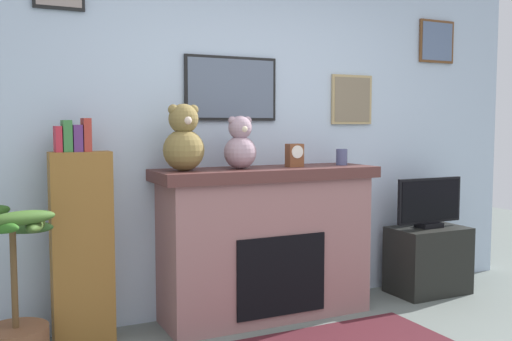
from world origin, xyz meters
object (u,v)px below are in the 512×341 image
object	(u,v)px
tv_stand	(428,260)
teddy_bear_tan	(240,145)
bookshelf	(82,242)
teddy_bear_grey	(184,141)
television	(430,203)
potted_plant	(15,308)
candle_jar	(342,157)
fireplace	(266,242)
mantel_clock	(295,155)

from	to	relation	value
tv_stand	teddy_bear_tan	xyz separation A→B (m)	(-1.68, 0.04, 0.98)
bookshelf	teddy_bear_grey	distance (m)	0.91
television	potted_plant	bearing A→B (deg)	-177.76
tv_stand	television	size ratio (longest dim) A/B	0.98
teddy_bear_tan	candle_jar	bearing A→B (deg)	0.03
television	teddy_bear_tan	world-z (taller)	teddy_bear_tan
teddy_bear_tan	teddy_bear_grey	bearing A→B (deg)	-179.99
candle_jar	bookshelf	bearing A→B (deg)	178.29
potted_plant	tv_stand	bearing A→B (deg)	2.27
fireplace	tv_stand	xyz separation A→B (m)	(1.47, -0.06, -0.27)
tv_stand	mantel_clock	distance (m)	1.54
mantel_clock	tv_stand	bearing A→B (deg)	-1.90
television	candle_jar	size ratio (longest dim) A/B	5.21
teddy_bear_grey	tv_stand	bearing A→B (deg)	-1.16
television	tv_stand	bearing A→B (deg)	90.00
potted_plant	teddy_bear_grey	xyz separation A→B (m)	(1.07, 0.17, 0.93)
fireplace	teddy_bear_grey	bearing A→B (deg)	-178.31
potted_plant	mantel_clock	world-z (taller)	mantel_clock
candle_jar	tv_stand	bearing A→B (deg)	-2.93
fireplace	candle_jar	bearing A→B (deg)	-1.61
television	teddy_bear_grey	distance (m)	2.16
candle_jar	teddy_bear_tan	distance (m)	0.85
fireplace	potted_plant	distance (m)	1.71
television	teddy_bear_tan	size ratio (longest dim) A/B	1.74
mantel_clock	teddy_bear_tan	size ratio (longest dim) A/B	0.46
bookshelf	mantel_clock	world-z (taller)	bookshelf
teddy_bear_grey	teddy_bear_tan	bearing A→B (deg)	0.01
teddy_bear_grey	potted_plant	bearing A→B (deg)	-171.10
mantel_clock	teddy_bear_grey	size ratio (longest dim) A/B	0.38
potted_plant	candle_jar	distance (m)	2.46
tv_stand	bookshelf	bearing A→B (deg)	177.92
mantel_clock	teddy_bear_grey	world-z (taller)	teddy_bear_grey
fireplace	teddy_bear_tan	world-z (taller)	teddy_bear_tan
candle_jar	mantel_clock	size ratio (longest dim) A/B	0.73
potted_plant	candle_jar	size ratio (longest dim) A/B	7.59
fireplace	television	bearing A→B (deg)	-2.42
bookshelf	television	world-z (taller)	bookshelf
teddy_bear_grey	fireplace	bearing A→B (deg)	1.69
tv_stand	television	xyz separation A→B (m)	(0.00, -0.00, 0.47)
bookshelf	candle_jar	size ratio (longest dim) A/B	11.68
tv_stand	mantel_clock	world-z (taller)	mantel_clock
tv_stand	teddy_bear_grey	xyz separation A→B (m)	(-2.09, 0.04, 1.01)
potted_plant	tv_stand	world-z (taller)	potted_plant
tv_stand	candle_jar	distance (m)	1.21
bookshelf	television	xyz separation A→B (m)	(2.75, -0.10, 0.09)
bookshelf	teddy_bear_tan	world-z (taller)	teddy_bear_tan
potted_plant	television	bearing A→B (deg)	2.24
candle_jar	mantel_clock	world-z (taller)	mantel_clock
fireplace	candle_jar	xyz separation A→B (m)	(0.63, -0.02, 0.60)
fireplace	candle_jar	world-z (taller)	candle_jar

